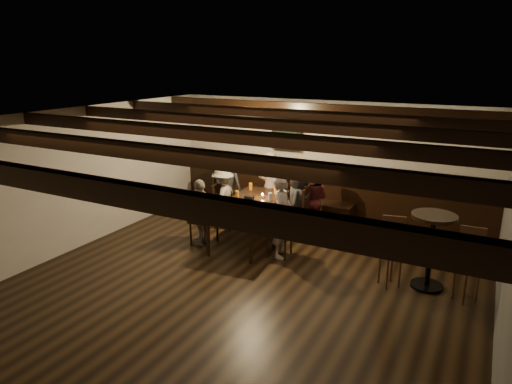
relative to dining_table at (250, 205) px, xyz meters
The scene contains 27 objects.
room 0.76m from the dining_table, 43.72° to the left, with size 7.00×7.00×7.00m.
dining_table is the anchor object (origin of this frame).
chair_left_near 0.94m from the dining_table, 154.26° to the left, with size 0.43×0.43×0.86m.
chair_left_far 0.93m from the dining_table, 141.65° to the right, with size 0.47×0.47×0.94m.
chair_right_near 0.93m from the dining_table, 38.33° to the left, with size 0.49×0.49×0.96m.
chair_right_far 0.94m from the dining_table, 25.73° to the right, with size 0.44×0.44×0.87m.
person_bench_left 1.27m from the dining_table, 141.33° to the left, with size 0.69×0.45×1.41m, color #232426.
person_bench_centre 1.05m from the dining_table, 96.33° to the left, with size 0.52×0.34×1.43m, color gray.
person_bench_right 1.27m from the dining_table, 51.33° to the left, with size 0.60×0.47×1.24m, color #581E20.
person_left_near 0.88m from the dining_table, 155.37° to the left, with size 0.77×0.44×1.19m, color gray.
person_left_far 0.88m from the dining_table, 142.70° to the right, with size 0.69×0.29×1.18m, color gray.
person_right_near 0.87m from the dining_table, 37.30° to the left, with size 0.64×0.42×1.31m, color #252528.
person_right_far 0.88m from the dining_table, 24.63° to the right, with size 0.51×0.33×1.39m, color gray.
pint_a 0.77m from the dining_table, 118.13° to the left, with size 0.07×0.07×0.14m, color #BF7219.
pint_b 0.71m from the dining_table, 75.30° to the left, with size 0.07×0.07×0.14m, color #BF7219.
pint_c 0.34m from the dining_table, 167.90° to the left, with size 0.07×0.07×0.14m, color #BF7219.
pint_d 0.38m from the dining_table, 40.02° to the left, with size 0.07×0.07×0.14m, color silver.
pint_e 0.52m from the dining_table, 109.72° to the right, with size 0.07×0.07×0.14m, color #BF7219.
pint_f 0.60m from the dining_table, 63.68° to the right, with size 0.07×0.07×0.14m, color silver.
pint_g 0.81m from the dining_table, 80.09° to the right, with size 0.07×0.07×0.14m, color #BF7219.
plate_near 0.72m from the dining_table, 95.76° to the right, with size 0.24×0.24×0.01m, color white.
plate_far 0.36m from the dining_table, 52.70° to the right, with size 0.24×0.24×0.01m, color white.
condiment_caddy 0.13m from the dining_table, 83.67° to the right, with size 0.15×0.10×0.12m, color black.
candle 0.33m from the dining_table, 74.53° to the left, with size 0.05×0.05×0.05m, color beige.
high_top_table 3.12m from the dining_table, ahead, with size 0.62×0.62×1.10m.
bar_stool_left 2.68m from the dining_table, 12.72° to the right, with size 0.37×0.39×1.12m.
bar_stool_right 3.65m from the dining_table, ahead, with size 0.35×0.36×1.12m.
Camera 1 is at (2.94, -5.00, 3.15)m, focal length 32.00 mm.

